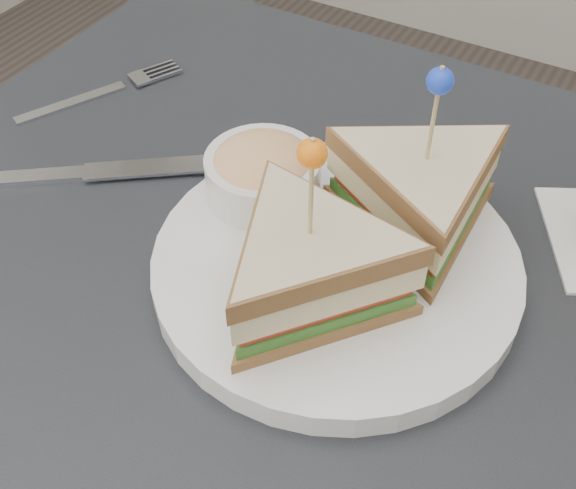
{
  "coord_description": "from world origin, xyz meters",
  "views": [
    {
      "loc": [
        0.2,
        -0.32,
        1.18
      ],
      "look_at": [
        0.01,
        0.01,
        0.8
      ],
      "focal_mm": 45.0,
      "sensor_mm": 36.0,
      "label": 1
    }
  ],
  "objects": [
    {
      "name": "table",
      "position": [
        0.0,
        0.0,
        0.67
      ],
      "size": [
        0.8,
        0.8,
        0.75
      ],
      "color": "black",
      "rests_on": "ground"
    },
    {
      "name": "plate_meal",
      "position": [
        0.04,
        0.05,
        0.8
      ],
      "size": [
        0.38,
        0.38,
        0.17
      ],
      "rotation": [
        0.0,
        0.0,
        0.36
      ],
      "color": "white",
      "rests_on": "table"
    },
    {
      "name": "cutlery_knife",
      "position": [
        -0.21,
        0.04,
        0.75
      ],
      "size": [
        0.21,
        0.16,
        0.01
      ],
      "rotation": [
        0.0,
        0.0,
        -0.94
      ],
      "color": "silver",
      "rests_on": "table"
    },
    {
      "name": "cutlery_fork",
      "position": [
        -0.29,
        0.15,
        0.75
      ],
      "size": [
        0.1,
        0.17,
        0.01
      ],
      "rotation": [
        0.0,
        0.0,
        -0.46
      ],
      "color": "silver",
      "rests_on": "table"
    }
  ]
}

